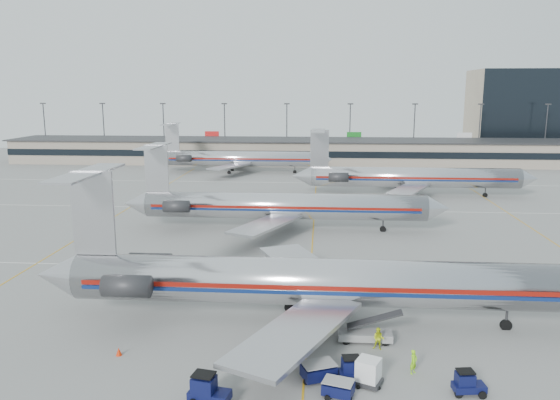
# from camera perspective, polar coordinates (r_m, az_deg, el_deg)

# --- Properties ---
(ground) EXTENTS (260.00, 260.00, 0.00)m
(ground) POSITION_cam_1_polar(r_m,az_deg,el_deg) (48.73, 2.99, -11.04)
(ground) COLOR gray
(ground) RESTS_ON ground
(apron_markings) EXTENTS (160.00, 0.15, 0.02)m
(apron_markings) POSITION_cam_1_polar(r_m,az_deg,el_deg) (58.11, 3.23, -7.30)
(apron_markings) COLOR silver
(apron_markings) RESTS_ON ground
(terminal) EXTENTS (162.00, 17.00, 6.25)m
(terminal) POSITION_cam_1_polar(r_m,az_deg,el_deg) (143.88, 3.95, 5.11)
(terminal) COLOR gray
(terminal) RESTS_ON ground
(light_mast_row) EXTENTS (163.60, 0.40, 15.28)m
(light_mast_row) POSITION_cam_1_polar(r_m,az_deg,el_deg) (157.40, 4.01, 7.62)
(light_mast_row) COLOR #38383D
(light_mast_row) RESTS_ON ground
(distant_building) EXTENTS (30.00, 20.00, 25.00)m
(distant_building) POSITION_cam_1_polar(r_m,az_deg,el_deg) (183.65, 24.02, 8.43)
(distant_building) COLOR tan
(distant_building) RESTS_ON ground
(jet_foreground) EXTENTS (47.56, 28.00, 12.45)m
(jet_foreground) POSITION_cam_1_polar(r_m,az_deg,el_deg) (44.13, 3.53, -8.46)
(jet_foreground) COLOR silver
(jet_foreground) RESTS_ON ground
(jet_second_row) EXTENTS (44.22, 26.04, 11.57)m
(jet_second_row) POSITION_cam_1_polar(r_m,az_deg,el_deg) (73.72, -0.22, -0.58)
(jet_second_row) COLOR silver
(jet_second_row) RESTS_ON ground
(jet_third_row) EXTENTS (43.52, 26.77, 11.90)m
(jet_third_row) POSITION_cam_1_polar(r_m,az_deg,el_deg) (100.49, 13.32, 2.35)
(jet_third_row) COLOR silver
(jet_third_row) RESTS_ON ground
(jet_back_row) EXTENTS (41.89, 25.76, 11.45)m
(jet_back_row) POSITION_cam_1_polar(r_m,az_deg,el_deg) (126.83, -4.36, 4.36)
(jet_back_row) COLOR silver
(jet_back_row) RESTS_ON ground
(tug_left) EXTENTS (2.65, 1.69, 2.00)m
(tug_left) POSITION_cam_1_polar(r_m,az_deg,el_deg) (34.84, -7.63, -19.13)
(tug_left) COLOR #0A0E39
(tug_left) RESTS_ON ground
(tug_center) EXTENTS (2.27, 1.37, 1.73)m
(tug_center) POSITION_cam_1_polar(r_m,az_deg,el_deg) (37.19, 7.69, -17.25)
(tug_center) COLOR #0A0E39
(tug_center) RESTS_ON ground
(tug_right) EXTENTS (2.09, 1.24, 1.60)m
(tug_right) POSITION_cam_1_polar(r_m,az_deg,el_deg) (37.44, 18.97, -17.69)
(tug_right) COLOR #0A0E39
(tug_right) RESTS_ON ground
(cart_inner) EXTENTS (2.13, 1.74, 1.05)m
(cart_inner) POSITION_cam_1_polar(r_m,az_deg,el_deg) (35.70, 6.10, -18.95)
(cart_inner) COLOR #0A0E39
(cart_inner) RESTS_ON ground
(cart_outer) EXTENTS (2.52, 2.15, 1.21)m
(cart_outer) POSITION_cam_1_polar(r_m,az_deg,el_deg) (37.23, 4.06, -17.40)
(cart_outer) COLOR #0A0E39
(cart_outer) RESTS_ON ground
(uld_container) EXTENTS (2.09, 1.95, 1.76)m
(uld_container) POSITION_cam_1_polar(r_m,az_deg,el_deg) (36.96, 9.21, -17.32)
(uld_container) COLOR #2D2D30
(uld_container) RESTS_ON ground
(belt_loader) EXTENTS (4.73, 1.48, 2.51)m
(belt_loader) POSITION_cam_1_polar(r_m,az_deg,el_deg) (42.64, 9.02, -13.58)
(belt_loader) COLOR gray
(belt_loader) RESTS_ON ground
(ramp_worker_near) EXTENTS (0.70, 0.71, 1.66)m
(ramp_worker_near) POSITION_cam_1_polar(r_m,az_deg,el_deg) (38.87, 13.78, -16.09)
(ramp_worker_near) COLOR #91EB16
(ramp_worker_near) RESTS_ON ground
(ramp_worker_far) EXTENTS (0.94, 0.82, 1.65)m
(ramp_worker_far) POSITION_cam_1_polar(r_m,az_deg,el_deg) (41.54, 10.26, -14.08)
(ramp_worker_far) COLOR #CEE115
(ramp_worker_far) RESTS_ON ground
(cone_left) EXTENTS (0.47, 0.47, 0.59)m
(cone_left) POSITION_cam_1_polar(r_m,az_deg,el_deg) (41.93, -16.49, -14.94)
(cone_left) COLOR red
(cone_left) RESTS_ON ground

